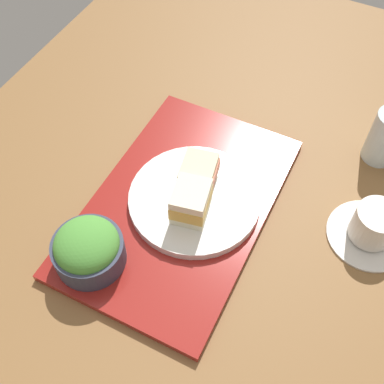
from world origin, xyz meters
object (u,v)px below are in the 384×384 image
object	(u,v)px
sandwich_near	(199,174)
coffee_cup	(373,226)
salad_bowl	(88,249)
sandwich_plate	(195,199)
sandwich_far	(191,202)

from	to	relation	value
sandwich_near	coffee_cup	distance (cm)	29.85
sandwich_near	coffee_cup	size ratio (longest dim) A/B	0.57
sandwich_near	coffee_cup	world-z (taller)	sandwich_near
salad_bowl	coffee_cup	size ratio (longest dim) A/B	0.81
coffee_cup	sandwich_plate	bearing A→B (deg)	-74.82
sandwich_near	salad_bowl	bearing A→B (deg)	-24.22
sandwich_plate	sandwich_near	distance (cm)	4.52
coffee_cup	sandwich_far	bearing A→B (deg)	-68.95
sandwich_far	salad_bowl	world-z (taller)	same
salad_bowl	coffee_cup	distance (cm)	45.84
sandwich_far	coffee_cup	world-z (taller)	sandwich_far
sandwich_plate	coffee_cup	size ratio (longest dim) A/B	1.63
salad_bowl	sandwich_plate	bearing A→B (deg)	150.29
sandwich_plate	sandwich_far	xyz separation A→B (cm)	(2.96, 0.74, 3.68)
sandwich_far	salad_bowl	distance (cm)	17.74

